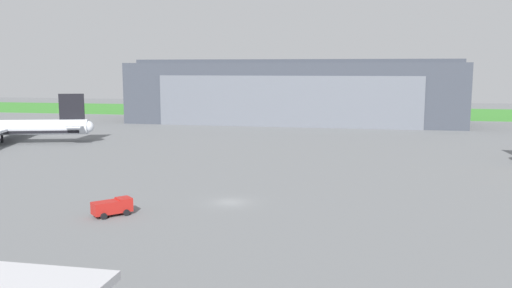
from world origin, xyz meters
name	(u,v)px	position (x,y,z in m)	size (l,w,h in m)	color
ground_plane	(230,202)	(0.00, 0.00, 0.00)	(440.00, 440.00, 0.00)	slate
grass_field_strip	(319,112)	(0.00, 150.60, 0.04)	(440.00, 56.00, 0.08)	#39832E
maintenance_hangar	(292,93)	(-5.40, 106.07, 9.81)	(105.27, 29.08, 20.54)	#383D47
stair_truck	(113,207)	(-12.44, -9.06, 1.12)	(4.61, 4.70, 2.03)	#AD1E19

